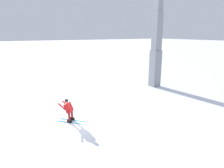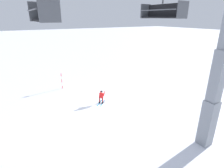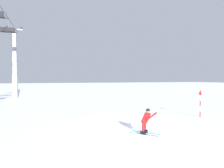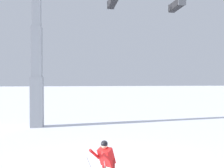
{
  "view_description": "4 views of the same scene",
  "coord_description": "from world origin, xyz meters",
  "px_view_note": "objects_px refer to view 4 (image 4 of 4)",
  "views": [
    {
      "loc": [
        9.98,
        -3.62,
        5.04
      ],
      "look_at": [
        -0.3,
        2.35,
        1.95
      ],
      "focal_mm": 31.51,
      "sensor_mm": 36.0,
      "label": 1
    },
    {
      "loc": [
        7.26,
        15.44,
        8.75
      ],
      "look_at": [
        -0.06,
        2.64,
        3.26
      ],
      "focal_mm": 28.86,
      "sensor_mm": 36.0,
      "label": 2
    },
    {
      "loc": [
        -9.0,
        4.45,
        2.93
      ],
      "look_at": [
        -0.07,
        1.33,
        2.67
      ],
      "focal_mm": 29.12,
      "sensor_mm": 36.0,
      "label": 3
    },
    {
      "loc": [
        -1.47,
        -7.65,
        3.2
      ],
      "look_at": [
        0.02,
        1.73,
        3.07
      ],
      "focal_mm": 37.97,
      "sensor_mm": 36.0,
      "label": 4
    }
  ],
  "objects_px": {
    "skier_carving_main": "(106,159)",
    "lift_tower_near": "(37,61)",
    "chairlift_seat_nearest": "(112,0)",
    "chairlift_seat_second": "(176,5)"
  },
  "relations": [
    {
      "from": "chairlift_seat_nearest",
      "to": "chairlift_seat_second",
      "type": "distance_m",
      "value": 4.89
    },
    {
      "from": "skier_carving_main",
      "to": "lift_tower_near",
      "type": "distance_m",
      "value": 11.04
    },
    {
      "from": "skier_carving_main",
      "to": "lift_tower_near",
      "type": "height_order",
      "value": "lift_tower_near"
    },
    {
      "from": "chairlift_seat_nearest",
      "to": "chairlift_seat_second",
      "type": "relative_size",
      "value": 1.0
    },
    {
      "from": "skier_carving_main",
      "to": "lift_tower_near",
      "type": "bearing_deg",
      "value": 109.87
    },
    {
      "from": "chairlift_seat_nearest",
      "to": "chairlift_seat_second",
      "type": "bearing_deg",
      "value": 0.0
    },
    {
      "from": "lift_tower_near",
      "to": "skier_carving_main",
      "type": "bearing_deg",
      "value": -70.13
    },
    {
      "from": "lift_tower_near",
      "to": "chairlift_seat_nearest",
      "type": "distance_m",
      "value": 6.9
    },
    {
      "from": "skier_carving_main",
      "to": "chairlift_seat_nearest",
      "type": "relative_size",
      "value": 0.67
    },
    {
      "from": "lift_tower_near",
      "to": "chairlift_seat_nearest",
      "type": "xyz_separation_m",
      "value": [
        5.25,
        0.0,
        4.48
      ]
    }
  ]
}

